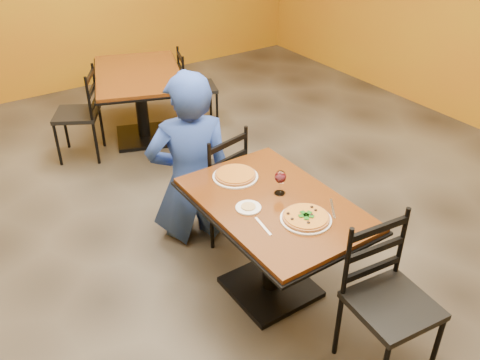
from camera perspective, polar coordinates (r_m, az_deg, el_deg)
floor at (r=4.01m, az=-0.91°, el=-7.92°), size 7.00×8.00×0.01m
table_main at (r=3.34m, az=3.71°, el=-5.14°), size 0.83×1.23×0.75m
table_second at (r=5.48m, az=-11.12°, el=9.84°), size 1.27×1.52×0.75m
chair_main_near at (r=3.03m, az=16.64°, el=-13.34°), size 0.47×0.47×0.96m
chair_main_far at (r=4.00m, az=-3.18°, el=0.03°), size 0.49×0.49×0.92m
chair_second_left at (r=5.32m, az=-17.77°, el=6.96°), size 0.56×0.56×0.91m
chair_second_right at (r=5.81m, az=-4.72°, el=10.21°), size 0.49×0.49×0.86m
diner at (r=3.86m, az=-5.65°, el=2.57°), size 0.77×0.63×1.37m
plate_main at (r=3.09m, az=7.36°, el=-4.36°), size 0.31×0.31×0.01m
pizza_main at (r=3.08m, az=7.38°, el=-4.12°), size 0.28×0.28×0.02m
plate_far at (r=3.47m, az=-0.53°, el=0.38°), size 0.31×0.31×0.01m
pizza_far at (r=3.46m, az=-0.53°, el=0.61°), size 0.28×0.28×0.02m
side_plate at (r=3.16m, az=0.94°, el=-3.10°), size 0.16×0.16×0.01m
dip at (r=3.16m, az=0.94°, el=-2.97°), size 0.09×0.09×0.01m
wine_glass at (r=3.26m, az=4.51°, el=-0.17°), size 0.08×0.08×0.18m
fork at (r=3.01m, az=2.60°, el=-5.18°), size 0.04×0.19×0.00m
knife at (r=3.21m, az=10.30°, el=-3.13°), size 0.14×0.18×0.00m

